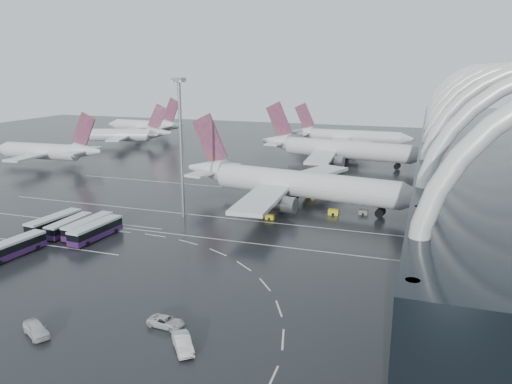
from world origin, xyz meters
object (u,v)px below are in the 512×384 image
(bus_row_far_a, at_px, (13,248))
(jet_remote_mid, at_px, (125,135))
(bus_row_near_a, at_px, (54,223))
(gse_cart_belly_e, at_px, (310,196))
(airliner_main, at_px, (293,184))
(gse_cart_belly_d, at_px, (363,212))
(airliner_gate_b, at_px, (338,149))
(van_curve_a, at_px, (166,322))
(jet_remote_west, at_px, (48,152))
(van_curve_b, at_px, (36,329))
(gse_cart_belly_c, at_px, (270,217))
(bus_row_near_d, at_px, (96,230))
(gse_cart_belly_a, at_px, (334,212))
(airliner_gate_c, at_px, (348,137))
(jet_remote_far, at_px, (146,126))
(bus_row_near_c, at_px, (88,226))
(van_curve_c, at_px, (183,343))
(bus_row_near_b, at_px, (69,226))
(floodlight_mast, at_px, (181,132))

(bus_row_far_a, bearing_deg, jet_remote_mid, 30.05)
(bus_row_near_a, distance_m, gse_cart_belly_e, 63.01)
(airliner_main, distance_m, bus_row_near_a, 55.64)
(gse_cart_belly_d, bearing_deg, airliner_gate_b, 105.52)
(airliner_gate_b, bearing_deg, van_curve_a, -82.67)
(jet_remote_west, height_order, van_curve_b, jet_remote_west)
(gse_cart_belly_c, relative_size, gse_cart_belly_e, 0.79)
(bus_row_near_d, xyz_separation_m, gse_cart_belly_a, (42.19, 32.36, -1.14))
(airliner_gate_c, bearing_deg, gse_cart_belly_a, -82.07)
(jet_remote_mid, height_order, van_curve_a, jet_remote_mid)
(jet_remote_far, distance_m, gse_cart_belly_c, 150.85)
(bus_row_near_c, bearing_deg, gse_cart_belly_e, -37.69)
(bus_row_near_d, xyz_separation_m, van_curve_b, (15.82, -34.01, -0.89))
(airliner_main, distance_m, jet_remote_far, 142.58)
(airliner_gate_b, xyz_separation_m, van_curve_c, (3.13, -125.61, -4.47))
(bus_row_near_a, xyz_separation_m, van_curve_c, (46.72, -32.26, -0.90))
(bus_row_near_b, relative_size, van_curve_a, 2.35)
(jet_remote_west, xyz_separation_m, gse_cart_belly_a, (105.65, -27.29, -4.28))
(airliner_gate_c, xyz_separation_m, jet_remote_far, (-100.79, 2.83, 0.38))
(jet_remote_mid, bearing_deg, jet_remote_west, 72.67)
(airliner_gate_c, height_order, bus_row_near_d, airliner_gate_c)
(airliner_gate_b, relative_size, van_curve_b, 11.79)
(floodlight_mast, distance_m, gse_cart_belly_d, 46.22)
(airliner_main, bearing_deg, gse_cart_belly_a, -14.17)
(gse_cart_belly_a, bearing_deg, gse_cart_belly_d, 21.11)
(jet_remote_mid, distance_m, bus_row_near_b, 120.44)
(bus_row_near_a, relative_size, floodlight_mast, 0.43)
(bus_row_near_b, xyz_separation_m, gse_cart_belly_d, (56.21, 33.71, -1.07))
(gse_cart_belly_d, bearing_deg, bus_row_near_c, -147.61)
(airliner_gate_b, bearing_deg, bus_row_near_a, -106.97)
(bus_row_far_a, height_order, van_curve_c, bus_row_far_a)
(gse_cart_belly_e, bearing_deg, van_curve_a, -92.44)
(airliner_gate_b, distance_m, van_curve_b, 129.85)
(airliner_main, relative_size, bus_row_far_a, 4.89)
(airliner_gate_c, bearing_deg, van_curve_c, -87.13)
(airliner_gate_c, distance_m, jet_remote_mid, 97.03)
(jet_remote_mid, relative_size, gse_cart_belly_e, 16.56)
(airliner_main, height_order, gse_cart_belly_c, airliner_main)
(airliner_main, relative_size, gse_cart_belly_d, 31.70)
(bus_row_near_b, height_order, floodlight_mast, floodlight_mast)
(bus_row_near_c, bearing_deg, airliner_main, -41.36)
(gse_cart_belly_d, height_order, gse_cart_belly_e, gse_cart_belly_e)
(bus_row_near_a, bearing_deg, gse_cart_belly_e, -40.56)
(airliner_main, xyz_separation_m, bus_row_near_b, (-38.38, -36.06, -3.85))
(jet_remote_mid, height_order, gse_cart_belly_c, jet_remote_mid)
(bus_row_near_c, height_order, gse_cart_belly_e, bus_row_near_c)
(van_curve_a, height_order, van_curve_c, van_curve_c)
(bus_row_far_a, distance_m, gse_cart_belly_e, 72.00)
(airliner_gate_b, relative_size, bus_row_near_c, 4.72)
(airliner_gate_c, height_order, gse_cart_belly_d, airliner_gate_c)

